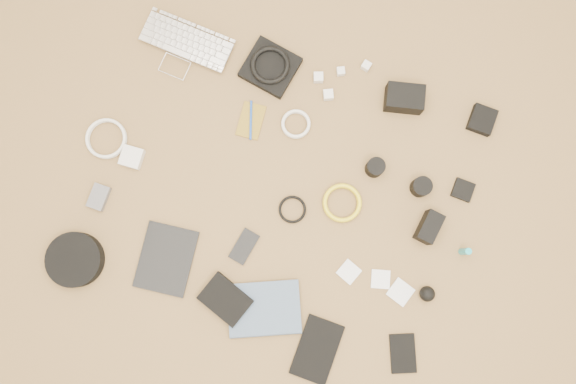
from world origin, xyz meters
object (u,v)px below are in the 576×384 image
(phone, at_px, (244,246))
(paperback, at_px, (266,336))
(headphone_case, at_px, (75,260))
(tablet, at_px, (166,259))
(dslr_camera, at_px, (404,98))
(laptop, at_px, (182,53))

(phone, xyz_separation_m, paperback, (0.16, -0.26, 0.01))
(phone, relative_size, headphone_case, 0.62)
(tablet, xyz_separation_m, paperback, (0.40, -0.14, 0.01))
(dslr_camera, xyz_separation_m, phone, (-0.38, -0.66, -0.03))
(paperback, bearing_deg, phone, 10.42)
(phone, relative_size, paperback, 0.48)
(laptop, relative_size, dslr_camera, 2.50)
(dslr_camera, bearing_deg, phone, -131.23)
(laptop, height_order, headphone_case, headphone_case)
(laptop, xyz_separation_m, tablet, (0.18, -0.71, -0.01))
(dslr_camera, bearing_deg, paperback, -114.45)
(laptop, height_order, paperback, laptop)
(tablet, distance_m, phone, 0.27)
(dslr_camera, xyz_separation_m, tablet, (-0.62, -0.78, -0.03))
(laptop, bearing_deg, tablet, -70.19)
(laptop, bearing_deg, phone, -48.85)
(dslr_camera, distance_m, tablet, 0.99)
(dslr_camera, relative_size, tablet, 0.57)
(laptop, distance_m, tablet, 0.73)
(laptop, relative_size, headphone_case, 1.74)
(phone, bearing_deg, tablet, -140.90)
(paperback, bearing_deg, laptop, 13.17)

